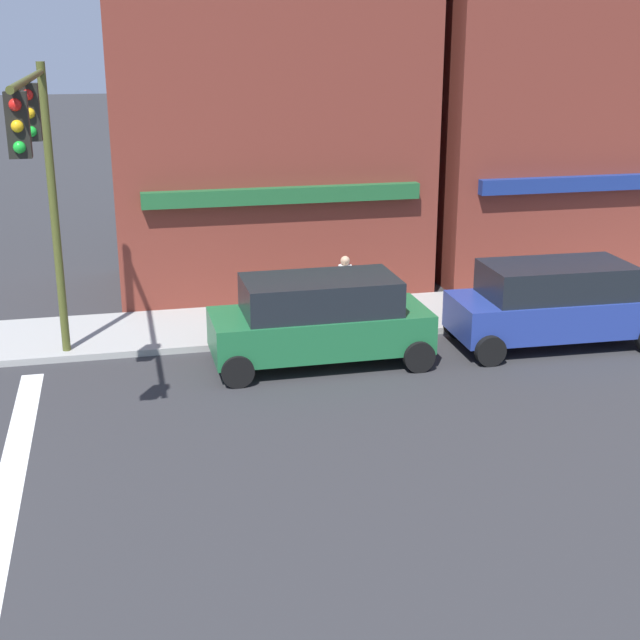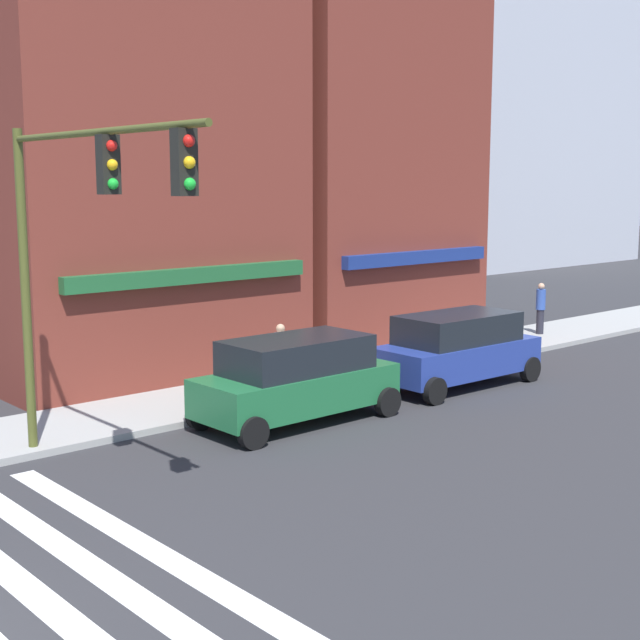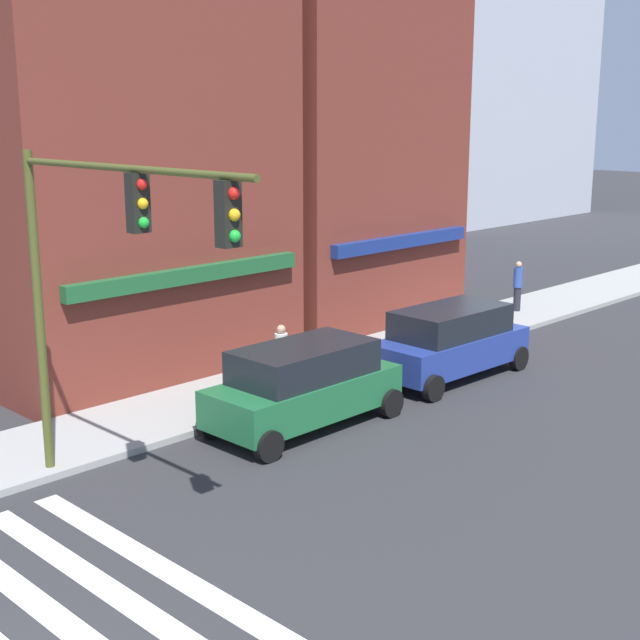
# 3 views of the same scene
# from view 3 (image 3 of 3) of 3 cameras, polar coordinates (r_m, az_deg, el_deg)

# --- Properties ---
(storefront_row) EXTENTS (16.32, 5.30, 14.48)m
(storefront_row) POSITION_cam_3_polar(r_m,az_deg,el_deg) (27.20, -4.67, 12.43)
(storefront_row) COLOR maroon
(storefront_row) RESTS_ON ground_plane
(traffic_signal) EXTENTS (0.32, 6.46, 6.36)m
(traffic_signal) POSITION_cam_3_polar(r_m,az_deg,el_deg) (15.57, -13.77, 4.09)
(traffic_signal) COLOR #474C1E
(traffic_signal) RESTS_ON ground_plane
(suv_green) EXTENTS (4.71, 2.12, 1.94)m
(suv_green) POSITION_cam_3_polar(r_m,az_deg,el_deg) (20.18, -1.04, -4.12)
(suv_green) COLOR #1E6638
(suv_green) RESTS_ON ground_plane
(suv_blue) EXTENTS (4.75, 2.12, 1.94)m
(suv_blue) POSITION_cam_3_polar(r_m,az_deg,el_deg) (24.21, 8.33, -1.31)
(suv_blue) COLOR navy
(suv_blue) RESTS_ON ground_plane
(pedestrian_white_shirt) EXTENTS (0.32, 0.32, 1.77)m
(pedestrian_white_shirt) POSITION_cam_3_polar(r_m,az_deg,el_deg) (22.14, -2.49, -2.45)
(pedestrian_white_shirt) COLOR #23232D
(pedestrian_white_shirt) RESTS_ON sidewalk_left
(pedestrian_blue_shirt) EXTENTS (0.32, 0.32, 1.77)m
(pedestrian_blue_shirt) POSITION_cam_3_polar(r_m,az_deg,el_deg) (32.16, 12.54, 2.19)
(pedestrian_blue_shirt) COLOR #23232D
(pedestrian_blue_shirt) RESTS_ON sidewalk_left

